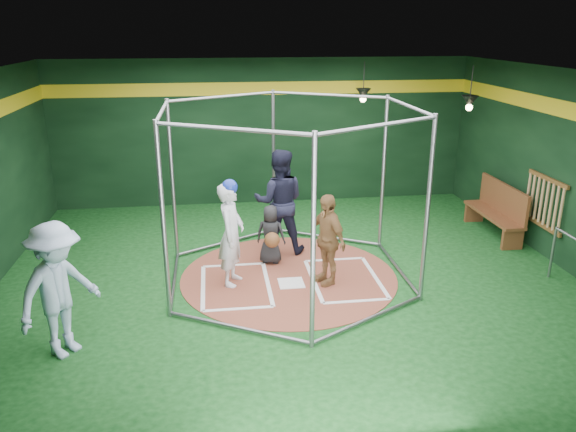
{
  "coord_description": "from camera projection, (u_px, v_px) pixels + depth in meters",
  "views": [
    {
      "loc": [
        -1.24,
        -8.95,
        4.22
      ],
      "look_at": [
        0.0,
        0.1,
        1.1
      ],
      "focal_mm": 35.0,
      "sensor_mm": 36.0,
      "label": 1
    }
  ],
  "objects": [
    {
      "name": "bystander_blue",
      "position": [
        58.0,
        290.0,
        7.32
      ],
      "size": [
        1.3,
        1.38,
        1.87
      ],
      "primitive_type": "imported",
      "rotation": [
        0.0,
        0.0,
        0.9
      ],
      "color": "#AEC7E6",
      "rests_on": "ground"
    },
    {
      "name": "batter_box_left",
      "position": [
        236.0,
        285.0,
        9.55
      ],
      "size": [
        1.17,
        1.77,
        0.01
      ],
      "color": "white",
      "rests_on": "clay_disc"
    },
    {
      "name": "visitor_leopard",
      "position": [
        327.0,
        239.0,
        9.44
      ],
      "size": [
        0.73,
        1.0,
        1.58
      ],
      "primitive_type": "imported",
      "rotation": [
        0.0,
        0.0,
        -1.14
      ],
      "color": "tan",
      "rests_on": "clay_disc"
    },
    {
      "name": "steel_railing",
      "position": [
        572.0,
        255.0,
        9.21
      ],
      "size": [
        0.05,
        1.09,
        0.94
      ],
      "color": "gray",
      "rests_on": "ground"
    },
    {
      "name": "batting_cage",
      "position": [
        289.0,
        195.0,
        9.43
      ],
      "size": [
        4.05,
        4.67,
        3.0
      ],
      "color": "gray",
      "rests_on": "ground"
    },
    {
      "name": "bat_rack",
      "position": [
        544.0,
        202.0,
        10.58
      ],
      "size": [
        0.07,
        1.25,
        0.98
      ],
      "color": "brown",
      "rests_on": "room_shell"
    },
    {
      "name": "room_shell",
      "position": [
        289.0,
        181.0,
        9.36
      ],
      "size": [
        10.1,
        9.1,
        3.53
      ],
      "color": "#0D3912",
      "rests_on": "ground"
    },
    {
      "name": "batter_box_right",
      "position": [
        345.0,
        279.0,
        9.8
      ],
      "size": [
        1.17,
        1.77,
        0.01
      ],
      "color": "white",
      "rests_on": "clay_disc"
    },
    {
      "name": "home_plate",
      "position": [
        291.0,
        283.0,
        9.63
      ],
      "size": [
        0.43,
        0.43,
        0.01
      ],
      "primitive_type": "cube",
      "color": "white",
      "rests_on": "clay_disc"
    },
    {
      "name": "dugout_bench",
      "position": [
        498.0,
        209.0,
        11.75
      ],
      "size": [
        0.44,
        1.9,
        1.11
      ],
      "color": "brown",
      "rests_on": "ground"
    },
    {
      "name": "batter_figure",
      "position": [
        231.0,
        233.0,
        9.37
      ],
      "size": [
        0.6,
        0.74,
        1.84
      ],
      "color": "silver",
      "rests_on": "clay_disc"
    },
    {
      "name": "clay_disc",
      "position": [
        289.0,
        276.0,
        9.91
      ],
      "size": [
        3.8,
        3.8,
        0.01
      ],
      "primitive_type": "cylinder",
      "color": "brown",
      "rests_on": "ground"
    },
    {
      "name": "catcher_figure",
      "position": [
        271.0,
        235.0,
        10.3
      ],
      "size": [
        0.62,
        0.64,
        1.11
      ],
      "color": "black",
      "rests_on": "clay_disc"
    },
    {
      "name": "pendant_lamp_far",
      "position": [
        470.0,
        101.0,
        11.42
      ],
      "size": [
        0.34,
        0.34,
        0.9
      ],
      "color": "black",
      "rests_on": "room_shell"
    },
    {
      "name": "pendant_lamp_near",
      "position": [
        363.0,
        94.0,
        12.69
      ],
      "size": [
        0.34,
        0.34,
        0.9
      ],
      "color": "black",
      "rests_on": "room_shell"
    },
    {
      "name": "umpire",
      "position": [
        279.0,
        202.0,
        10.69
      ],
      "size": [
        1.09,
        0.9,
        2.02
      ],
      "primitive_type": "imported",
      "rotation": [
        0.0,
        0.0,
        2.99
      ],
      "color": "black",
      "rests_on": "clay_disc"
    }
  ]
}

